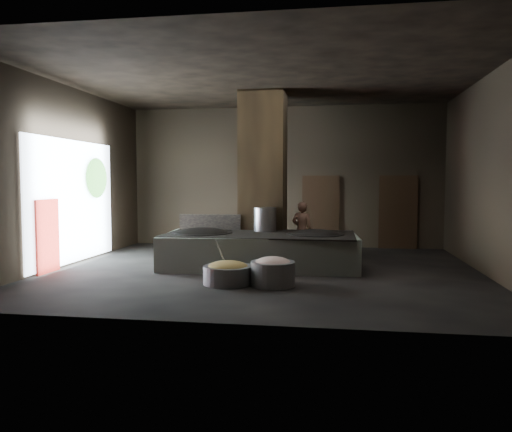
% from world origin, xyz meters
% --- Properties ---
extents(floor, '(10.00, 9.00, 0.10)m').
position_xyz_m(floor, '(0.00, 0.00, -0.05)').
color(floor, black).
rests_on(floor, ground).
extents(ceiling, '(10.00, 9.00, 0.10)m').
position_xyz_m(ceiling, '(0.00, 0.00, 4.55)').
color(ceiling, black).
rests_on(ceiling, back_wall).
extents(back_wall, '(10.00, 0.10, 4.50)m').
position_xyz_m(back_wall, '(0.00, 4.55, 2.25)').
color(back_wall, black).
rests_on(back_wall, ground).
extents(front_wall, '(10.00, 0.10, 4.50)m').
position_xyz_m(front_wall, '(0.00, -4.55, 2.25)').
color(front_wall, black).
rests_on(front_wall, ground).
extents(left_wall, '(0.10, 9.00, 4.50)m').
position_xyz_m(left_wall, '(-5.05, 0.00, 2.25)').
color(left_wall, black).
rests_on(left_wall, ground).
extents(right_wall, '(0.10, 9.00, 4.50)m').
position_xyz_m(right_wall, '(5.05, 0.00, 2.25)').
color(right_wall, black).
rests_on(right_wall, ground).
extents(pillar, '(1.20, 1.20, 4.50)m').
position_xyz_m(pillar, '(-0.30, 1.90, 2.25)').
color(pillar, black).
rests_on(pillar, ground).
extents(hearth_platform, '(4.83, 2.53, 0.82)m').
position_xyz_m(hearth_platform, '(-0.18, 0.47, 0.41)').
color(hearth_platform, beige).
rests_on(hearth_platform, ground).
extents(platform_cap, '(4.59, 2.21, 0.03)m').
position_xyz_m(platform_cap, '(-0.18, 0.47, 0.82)').
color(platform_cap, black).
rests_on(platform_cap, hearth_platform).
extents(wok_left, '(1.48, 1.48, 0.41)m').
position_xyz_m(wok_left, '(-1.63, 0.42, 0.75)').
color(wok_left, black).
rests_on(wok_left, hearth_platform).
extents(wok_left_rim, '(1.51, 1.51, 0.05)m').
position_xyz_m(wok_left_rim, '(-1.63, 0.42, 0.82)').
color(wok_left_rim, black).
rests_on(wok_left_rim, hearth_platform).
extents(wok_right, '(1.38, 1.38, 0.39)m').
position_xyz_m(wok_right, '(1.17, 0.52, 0.75)').
color(wok_right, black).
rests_on(wok_right, hearth_platform).
extents(wok_right_rim, '(1.41, 1.41, 0.05)m').
position_xyz_m(wok_right_rim, '(1.17, 0.52, 0.82)').
color(wok_right_rim, black).
rests_on(wok_right_rim, hearth_platform).
extents(stock_pot, '(0.57, 0.57, 0.61)m').
position_xyz_m(stock_pot, '(-0.13, 1.02, 1.13)').
color(stock_pot, '#989B9F').
rests_on(stock_pot, hearth_platform).
extents(splash_guard, '(1.63, 0.16, 0.41)m').
position_xyz_m(splash_guard, '(-1.63, 1.22, 1.03)').
color(splash_guard, black).
rests_on(splash_guard, hearth_platform).
extents(cook, '(0.61, 0.44, 1.55)m').
position_xyz_m(cook, '(0.75, 2.11, 0.77)').
color(cook, brown).
rests_on(cook, ground).
extents(veg_basin, '(1.18, 1.18, 0.38)m').
position_xyz_m(veg_basin, '(-0.52, -1.68, 0.19)').
color(veg_basin, slate).
rests_on(veg_basin, ground).
extents(veg_fill, '(0.84, 0.84, 0.26)m').
position_xyz_m(veg_fill, '(-0.52, -1.68, 0.35)').
color(veg_fill, olive).
rests_on(veg_fill, veg_basin).
extents(ladle, '(0.26, 0.35, 0.72)m').
position_xyz_m(ladle, '(-0.67, -1.53, 0.55)').
color(ladle, '#989B9F').
rests_on(ladle, veg_basin).
extents(meat_basin, '(1.15, 1.15, 0.49)m').
position_xyz_m(meat_basin, '(0.42, -1.71, 0.25)').
color(meat_basin, slate).
rests_on(meat_basin, ground).
extents(meat_fill, '(0.75, 0.75, 0.29)m').
position_xyz_m(meat_fill, '(0.42, -1.71, 0.45)').
color(meat_fill, tan).
rests_on(meat_fill, meat_basin).
extents(doorway_near, '(1.18, 0.08, 2.38)m').
position_xyz_m(doorway_near, '(1.20, 4.45, 1.10)').
color(doorway_near, black).
rests_on(doorway_near, ground).
extents(doorway_near_glow, '(0.74, 0.04, 1.75)m').
position_xyz_m(doorway_near_glow, '(1.26, 4.66, 1.05)').
color(doorway_near_glow, '#8C6647').
rests_on(doorway_near_glow, ground).
extents(doorway_far, '(1.18, 0.08, 2.38)m').
position_xyz_m(doorway_far, '(3.60, 4.45, 1.10)').
color(doorway_far, black).
rests_on(doorway_far, ground).
extents(doorway_far_glow, '(0.85, 0.04, 2.01)m').
position_xyz_m(doorway_far_glow, '(3.40, 4.64, 1.05)').
color(doorway_far_glow, '#8C6647').
rests_on(doorway_far_glow, ground).
extents(left_opening, '(0.04, 4.20, 3.10)m').
position_xyz_m(left_opening, '(-4.95, 0.20, 1.60)').
color(left_opening, white).
rests_on(left_opening, ground).
extents(pavilion_sliver, '(0.05, 0.90, 1.70)m').
position_xyz_m(pavilion_sliver, '(-4.88, -1.10, 0.85)').
color(pavilion_sliver, maroon).
rests_on(pavilion_sliver, ground).
extents(tree_silhouette, '(0.28, 1.10, 1.10)m').
position_xyz_m(tree_silhouette, '(-4.85, 1.30, 2.20)').
color(tree_silhouette, '#194714').
rests_on(tree_silhouette, left_opening).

